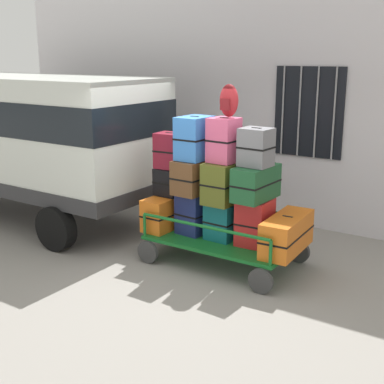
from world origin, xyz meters
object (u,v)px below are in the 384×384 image
(suitcase_center_bottom, at_px, (224,220))
(backpack, at_px, (229,101))
(suitcase_midleft_top, at_px, (195,138))
(suitcase_center_top, at_px, (224,140))
(suitcase_midleft_middle, at_px, (195,176))
(luggage_cart, at_px, (223,241))
(suitcase_right_bottom, at_px, (287,234))
(suitcase_midright_top, at_px, (256,147))
(suitcase_midright_middle, at_px, (256,183))
(suitcase_left_top, at_px, (170,150))
(van, at_px, (33,132))
(suitcase_left_bottom, at_px, (170,211))
(suitcase_midleft_bottom, at_px, (195,212))
(suitcase_midright_bottom, at_px, (255,222))
(suitcase_left_middle, at_px, (170,181))
(suitcase_center_middle, at_px, (224,182))

(suitcase_center_bottom, bearing_deg, backpack, 48.59)
(suitcase_midleft_top, bearing_deg, suitcase_center_bottom, 4.79)
(suitcase_center_top, height_order, backpack, backpack)
(suitcase_midleft_middle, xyz_separation_m, suitcase_midleft_top, (-0.00, -0.02, 0.55))
(luggage_cart, xyz_separation_m, suitcase_right_bottom, (0.96, 0.02, 0.30))
(suitcase_center_bottom, bearing_deg, suitcase_midright_top, -2.24)
(suitcase_midright_middle, bearing_deg, suitcase_left_top, 179.59)
(van, height_order, suitcase_right_bottom, van)
(suitcase_left_bottom, xyz_separation_m, suitcase_midleft_bottom, (0.48, -0.02, 0.06))
(suitcase_left_top, xyz_separation_m, suitcase_center_bottom, (0.96, -0.03, -0.91))
(suitcase_center_top, distance_m, suitcase_midright_bottom, 1.20)
(suitcase_midright_middle, bearing_deg, suitcase_midright_top, -90.00)
(suitcase_midleft_bottom, xyz_separation_m, suitcase_right_bottom, (1.44, 0.03, -0.06))
(suitcase_midright_top, height_order, backpack, backpack)
(suitcase_midleft_bottom, xyz_separation_m, suitcase_midright_middle, (0.96, 0.03, 0.57))
(luggage_cart, distance_m, suitcase_right_bottom, 1.01)
(suitcase_left_middle, distance_m, suitcase_right_bottom, 1.97)
(suitcase_midright_top, bearing_deg, suitcase_left_middle, 178.48)
(suitcase_center_middle, relative_size, suitcase_right_bottom, 0.62)
(suitcase_midleft_middle, bearing_deg, suitcase_midright_top, -0.11)
(suitcase_center_top, height_order, suitcase_midright_middle, suitcase_center_top)
(suitcase_midleft_middle, height_order, suitcase_midright_top, suitcase_midright_top)
(van, bearing_deg, suitcase_left_top, 0.67)
(van, distance_m, suitcase_midleft_bottom, 3.60)
(suitcase_center_bottom, bearing_deg, luggage_cart, -90.00)
(suitcase_left_top, distance_m, suitcase_right_bottom, 2.13)
(suitcase_midleft_middle, xyz_separation_m, suitcase_right_bottom, (1.44, 0.03, -0.61))
(suitcase_midleft_middle, distance_m, suitcase_midright_middle, 0.96)
(backpack, bearing_deg, suitcase_midright_middle, -1.79)
(van, relative_size, suitcase_midright_bottom, 7.61)
(suitcase_left_middle, height_order, suitcase_midright_middle, suitcase_midright_middle)
(luggage_cart, height_order, suitcase_midleft_top, suitcase_midleft_top)
(suitcase_midright_middle, xyz_separation_m, suitcase_midright_top, (0.00, -0.03, 0.49))
(suitcase_midleft_middle, bearing_deg, suitcase_midleft_top, -90.00)
(suitcase_midleft_top, relative_size, suitcase_midright_top, 1.19)
(suitcase_left_middle, relative_size, suitcase_midright_middle, 0.54)
(van, relative_size, suitcase_left_top, 9.20)
(suitcase_left_middle, height_order, suitcase_center_top, suitcase_center_top)
(suitcase_midleft_bottom, distance_m, suitcase_center_top, 1.22)
(suitcase_center_middle, bearing_deg, suitcase_midleft_middle, -178.51)
(suitcase_midleft_middle, relative_size, suitcase_midright_bottom, 1.13)
(suitcase_midleft_middle, height_order, suitcase_right_bottom, suitcase_midleft_middle)
(van, height_order, luggage_cart, van)
(suitcase_midleft_middle, bearing_deg, suitcase_center_bottom, 2.02)
(suitcase_right_bottom, bearing_deg, suitcase_center_bottom, -179.05)
(suitcase_left_top, distance_m, suitcase_midright_middle, 1.47)
(suitcase_left_top, height_order, suitcase_midright_top, suitcase_midright_top)
(suitcase_center_middle, height_order, suitcase_center_top, suitcase_center_top)
(suitcase_left_bottom, distance_m, suitcase_center_middle, 1.12)
(suitcase_center_bottom, bearing_deg, suitcase_left_middle, 178.84)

